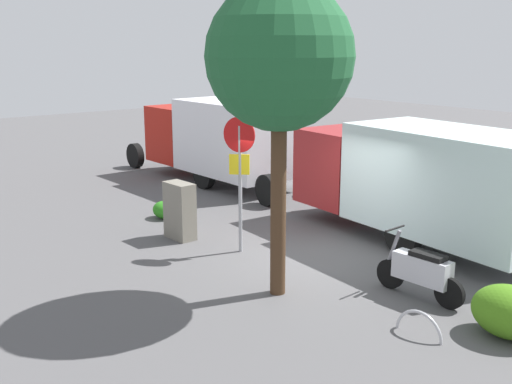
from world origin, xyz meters
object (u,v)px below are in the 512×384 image
at_px(motorcycle, 421,271).
at_px(stop_sign, 240,163).
at_px(box_truck_far, 217,135).
at_px(box_truck_near, 415,176).
at_px(bike_rack_hoop, 419,336).
at_px(street_tree, 280,59).
at_px(utility_cabinet, 180,211).

bearing_deg(motorcycle, stop_sign, 10.49).
bearing_deg(box_truck_far, motorcycle, 163.79).
relative_size(box_truck_near, bike_rack_hoop, 9.82).
xyz_separation_m(stop_sign, street_tree, (-2.28, 0.87, 2.25)).
relative_size(box_truck_far, stop_sign, 2.42).
bearing_deg(street_tree, box_truck_far, -28.65).
bearing_deg(utility_cabinet, motorcycle, -165.45).
distance_m(motorcycle, street_tree, 4.52).
bearing_deg(motorcycle, street_tree, 42.72).
xyz_separation_m(motorcycle, bike_rack_hoop, (-0.91, 1.23, -0.52)).
relative_size(box_truck_near, utility_cabinet, 6.21).
relative_size(motorcycle, utility_cabinet, 1.35).
bearing_deg(box_truck_far, bike_rack_hoop, 159.20).
bearing_deg(box_truck_near, street_tree, 99.98).
distance_m(stop_sign, utility_cabinet, 2.17).
distance_m(box_truck_near, motorcycle, 3.62).
distance_m(box_truck_far, bike_rack_hoop, 11.96).
bearing_deg(bike_rack_hoop, motorcycle, -53.61).
xyz_separation_m(box_truck_far, street_tree, (-8.46, 4.62, 2.70)).
bearing_deg(motorcycle, bike_rack_hoop, 123.59).
distance_m(street_tree, bike_rack_hoop, 5.07).
height_order(box_truck_near, box_truck_far, box_truck_far).
distance_m(street_tree, utility_cabinet, 5.31).
height_order(street_tree, bike_rack_hoop, street_tree).
relative_size(motorcycle, bike_rack_hoop, 2.13).
distance_m(stop_sign, street_tree, 3.32).
height_order(motorcycle, bike_rack_hoop, motorcycle).
bearing_deg(box_truck_near, utility_cabinet, 54.32).
bearing_deg(street_tree, motorcycle, -134.47).
bearing_deg(box_truck_near, box_truck_far, 3.52).
bearing_deg(box_truck_far, street_tree, 150.32).
height_order(motorcycle, street_tree, street_tree).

